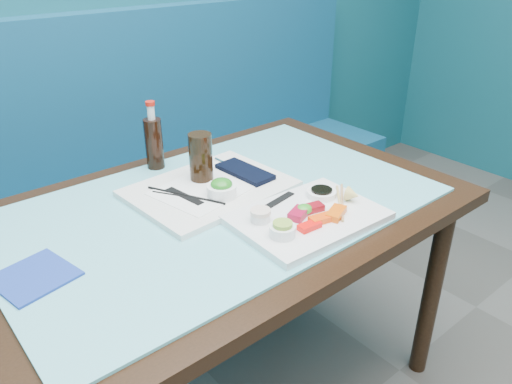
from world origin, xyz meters
TOP-DOWN VIEW (x-y plane):
  - booth_bench at (0.00, 2.29)m, footprint 3.00×0.56m
  - dining_table at (0.00, 1.45)m, footprint 1.40×0.90m
  - glass_top at (0.00, 1.45)m, footprint 1.22×0.76m
  - sashimi_plate at (0.13, 1.22)m, footprint 0.40×0.29m
  - salmon_left at (0.08, 1.16)m, footprint 0.06×0.03m
  - salmon_mid at (0.13, 1.17)m, footprint 0.07×0.05m
  - salmon_right at (0.18, 1.16)m, footprint 0.08×0.06m
  - tuna_left at (0.10, 1.22)m, footprint 0.07×0.06m
  - tuna_right at (0.15, 1.22)m, footprint 0.06×0.05m
  - seaweed_garnish at (0.12, 1.23)m, footprint 0.05×0.05m
  - ramekin_wasabi at (0.00, 1.18)m, footprint 0.08×0.08m
  - wasabi_fill at (0.00, 1.18)m, footprint 0.07×0.07m
  - ramekin_ginger at (0.01, 1.27)m, footprint 0.07×0.07m
  - ginger_fill at (0.01, 1.27)m, footprint 0.06×0.06m
  - soy_dish at (0.23, 1.27)m, footprint 0.10×0.10m
  - soy_fill at (0.23, 1.27)m, footprint 0.08×0.08m
  - lemon_wedge at (0.27, 1.19)m, footprint 0.05×0.05m
  - chopstick_sleeve at (0.11, 1.32)m, footprint 0.14×0.04m
  - wooden_chopstick_a at (0.24, 1.20)m, footprint 0.15×0.15m
  - wooden_chopstick_b at (0.25, 1.20)m, footprint 0.16×0.15m
  - serving_tray at (0.03, 1.53)m, footprint 0.48×0.37m
  - paper_placemat at (0.03, 1.53)m, footprint 0.35×0.28m
  - seaweed_bowl at (0.02, 1.46)m, footprint 0.09×0.09m
  - seaweed_salad at (0.02, 1.46)m, footprint 0.07×0.07m
  - cola_glass at (0.04, 1.59)m, footprint 0.07×0.07m
  - navy_pouch at (0.16, 1.53)m, footprint 0.10×0.20m
  - fork at (0.16, 1.64)m, footprint 0.01×0.08m
  - black_chopstick_a at (-0.07, 1.52)m, footprint 0.11×0.17m
  - black_chopstick_b at (-0.06, 1.52)m, footprint 0.12×0.23m
  - tray_sleeve at (-0.07, 1.52)m, footprint 0.04×0.15m
  - cola_bottle_body at (-0.01, 1.79)m, footprint 0.07×0.07m
  - cola_bottle_neck at (-0.01, 1.79)m, footprint 0.03×0.03m
  - cola_bottle_cap at (-0.01, 1.79)m, footprint 0.04×0.04m
  - blue_napkin at (-0.52, 1.43)m, footprint 0.19×0.19m

SIDE VIEW (x-z plane):
  - booth_bench at x=0.00m, z-range -0.21..0.96m
  - dining_table at x=0.00m, z-range 0.29..1.04m
  - glass_top at x=0.00m, z-range 0.75..0.76m
  - blue_napkin at x=-0.52m, z-range 0.76..0.76m
  - serving_tray at x=0.03m, z-range 0.76..0.78m
  - sashimi_plate at x=0.13m, z-range 0.76..0.78m
  - paper_placemat at x=0.03m, z-range 0.78..0.78m
  - tray_sleeve at x=-0.07m, z-range 0.78..0.78m
  - black_chopstick_a at x=-0.07m, z-range 0.78..0.78m
  - black_chopstick_b at x=-0.06m, z-range 0.78..0.78m
  - chopstick_sleeve at x=0.11m, z-range 0.78..0.78m
  - fork at x=0.16m, z-range 0.78..0.79m
  - wooden_chopstick_a at x=0.24m, z-range 0.78..0.79m
  - wooden_chopstick_b at x=0.25m, z-range 0.78..0.79m
  - navy_pouch at x=0.16m, z-range 0.78..0.79m
  - salmon_left at x=0.08m, z-range 0.78..0.79m
  - salmon_mid at x=0.13m, z-range 0.78..0.79m
  - soy_dish at x=0.23m, z-range 0.78..0.79m
  - tuna_right at x=0.15m, z-range 0.78..0.80m
  - salmon_right at x=0.18m, z-range 0.78..0.80m
  - tuna_left at x=0.10m, z-range 0.78..0.80m
  - ramekin_ginger at x=0.01m, z-range 0.78..0.80m
  - seaweed_garnish at x=0.12m, z-range 0.78..0.80m
  - ramekin_wasabi at x=0.00m, z-range 0.78..0.81m
  - seaweed_bowl at x=0.02m, z-range 0.78..0.81m
  - soy_fill at x=0.23m, z-range 0.79..0.80m
  - lemon_wedge at x=0.27m, z-range 0.78..0.82m
  - ginger_fill at x=0.01m, z-range 0.80..0.81m
  - wasabi_fill at x=0.00m, z-range 0.81..0.82m
  - seaweed_salad at x=0.02m, z-range 0.80..0.83m
  - cola_bottle_body at x=-0.01m, z-range 0.76..0.92m
  - cola_glass at x=0.04m, z-range 0.78..0.92m
  - cola_bottle_neck at x=-0.01m, z-range 0.92..0.97m
  - cola_bottle_cap at x=-0.01m, z-range 0.97..0.98m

